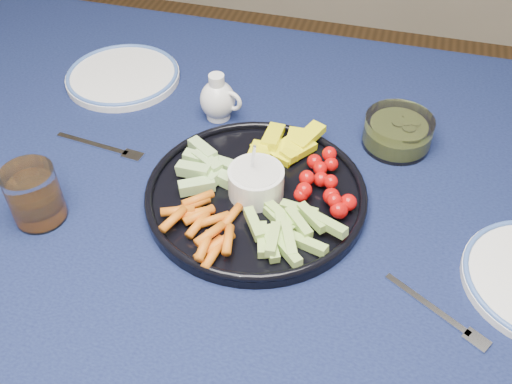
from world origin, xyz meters
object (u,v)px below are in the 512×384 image
(creamer_pitcher, at_px, (218,99))
(side_plate_extra, at_px, (123,76))
(crudite_platter, at_px, (254,191))
(juice_tumbler, at_px, (35,198))
(dining_table, at_px, (251,241))
(pickle_bowl, at_px, (397,133))

(creamer_pitcher, relative_size, side_plate_extra, 0.40)
(creamer_pitcher, bearing_deg, crudite_platter, -57.37)
(juice_tumbler, relative_size, side_plate_extra, 0.41)
(crudite_platter, bearing_deg, juice_tumbler, -158.00)
(juice_tumbler, bearing_deg, dining_table, 20.73)
(crudite_platter, bearing_deg, side_plate_extra, 143.51)
(crudite_platter, relative_size, juice_tumbler, 3.76)
(dining_table, bearing_deg, creamer_pitcher, 120.60)
(creamer_pitcher, distance_m, pickle_bowl, 0.31)
(dining_table, xyz_separation_m, crudite_platter, (0.00, 0.01, 0.11))
(creamer_pitcher, distance_m, juice_tumbler, 0.35)
(creamer_pitcher, xyz_separation_m, side_plate_extra, (-0.21, 0.06, -0.03))
(crudite_platter, distance_m, pickle_bowl, 0.27)
(juice_tumbler, height_order, side_plate_extra, juice_tumbler)
(crudite_platter, distance_m, juice_tumbler, 0.32)
(crudite_platter, bearing_deg, pickle_bowl, 44.79)
(creamer_pitcher, height_order, side_plate_extra, creamer_pitcher)
(juice_tumbler, bearing_deg, crudite_platter, 22.00)
(creamer_pitcher, height_order, juice_tumbler, juice_tumbler)
(dining_table, bearing_deg, juice_tumbler, -159.27)
(dining_table, distance_m, juice_tumbler, 0.33)
(dining_table, distance_m, pickle_bowl, 0.30)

